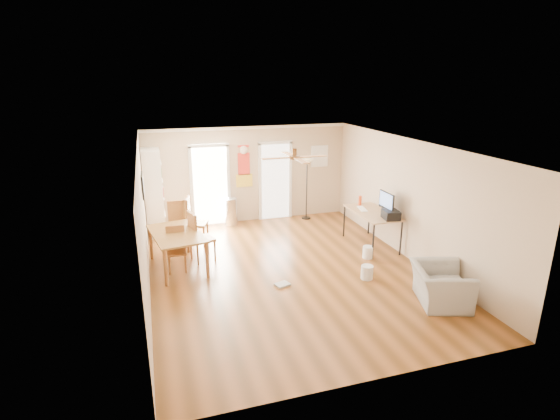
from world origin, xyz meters
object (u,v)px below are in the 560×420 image
object	(u,v)px
wastebasket_a	(367,272)
wastebasket_b	(368,252)
armchair	(440,285)
computer_desk	(371,229)
dining_table	(178,250)
dining_chair_far	(178,221)
printer	(391,215)
dining_chair_near	(177,250)
bookshelf	(153,192)
trash_can	(231,212)
dining_chair_right_a	(197,221)
dining_chair_right_b	(202,236)
torchiere_lamp	(307,189)

from	to	relation	value
wastebasket_a	wastebasket_b	bearing A→B (deg)	60.77
wastebasket_b	armchair	xyz separation A→B (m)	(0.25, -2.15, 0.20)
computer_desk	wastebasket_b	bearing A→B (deg)	-122.25
dining_table	armchair	world-z (taller)	dining_table
dining_chair_far	printer	distance (m)	4.92
dining_chair_near	computer_desk	world-z (taller)	dining_chair_near
bookshelf	wastebasket_a	bearing A→B (deg)	-41.41
dining_chair_near	armchair	bearing A→B (deg)	-29.16
dining_chair_near	printer	distance (m)	4.68
dining_table	dining_chair_far	xyz separation A→B (m)	(0.14, 1.42, 0.17)
trash_can	printer	distance (m)	4.30
trash_can	dining_chair_far	bearing A→B (deg)	-146.32
wastebasket_a	trash_can	bearing A→B (deg)	115.91
dining_table	dining_chair_right_a	distance (m)	1.39
dining_chair_right_b	wastebasket_a	xyz separation A→B (m)	(2.98, -1.89, -0.41)
trash_can	armchair	size ratio (longest dim) A/B	0.72
wastebasket_a	bookshelf	bearing A→B (deg)	134.34
dining_table	printer	distance (m)	4.67
dining_chair_right_a	armchair	xyz separation A→B (m)	(3.75, -4.12, -0.24)
trash_can	wastebasket_b	xyz separation A→B (m)	(2.47, -3.09, -0.24)
bookshelf	wastebasket_b	distance (m)	5.45
dining_chair_right_a	torchiere_lamp	size ratio (longest dim) A/B	0.67
bookshelf	armchair	distance (m)	7.03
dining_chair_right_b	wastebasket_a	bearing A→B (deg)	-137.18
dining_chair_near	computer_desk	distance (m)	4.49
printer	armchair	distance (m)	2.33
dining_chair_near	printer	bearing A→B (deg)	-3.08
dining_chair_right_b	computer_desk	bearing A→B (deg)	-109.25
bookshelf	dining_chair_far	distance (m)	1.18
dining_chair_right_b	dining_chair_right_a	bearing A→B (deg)	-14.81
dining_chair_right_a	wastebasket_a	world-z (taller)	dining_chair_right_a
dining_table	computer_desk	xyz separation A→B (m)	(4.46, -0.05, 0.02)
dining_chair_near	wastebasket_a	xyz separation A→B (m)	(3.56, -1.50, -0.32)
dining_chair_near	wastebasket_b	distance (m)	4.13
bookshelf	dining_chair_right_a	bearing A→B (deg)	-45.76
dining_chair_near	computer_desk	size ratio (longest dim) A/B	0.60
dining_chair_right_a	computer_desk	size ratio (longest dim) A/B	0.74
dining_chair_near	wastebasket_b	size ratio (longest dim) A/B	3.45
dining_chair_far	torchiere_lamp	xyz separation A→B (m)	(3.58, 0.89, 0.30)
bookshelf	dining_chair_right_b	size ratio (longest dim) A/B	1.97
armchair	dining_chair_far	bearing A→B (deg)	62.78
trash_can	printer	world-z (taller)	printer
computer_desk	printer	world-z (taller)	printer
dining_chair_right_b	dining_chair_near	bearing A→B (deg)	109.32
bookshelf	printer	bearing A→B (deg)	-26.73
trash_can	wastebasket_b	bearing A→B (deg)	-51.40
dining_chair_near	wastebasket_a	world-z (taller)	dining_chair_near
wastebasket_a	torchiere_lamp	bearing A→B (deg)	87.25
dining_chair_right_b	dining_chair_far	xyz separation A→B (m)	(-0.41, 1.16, 0.01)
computer_desk	armchair	world-z (taller)	computer_desk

